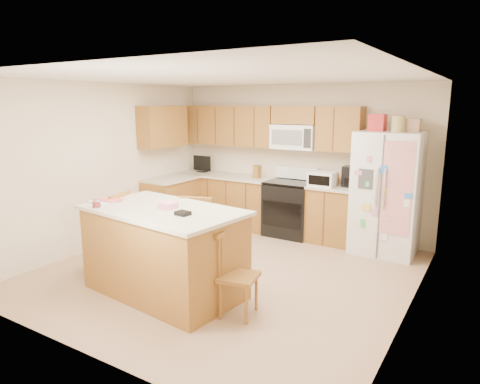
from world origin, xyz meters
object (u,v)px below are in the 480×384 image
Objects in this scene: refrigerator at (387,192)px; island at (164,251)px; windsor_chair_back at (200,235)px; windsor_chair_right at (237,276)px; windsor_chair_left at (112,235)px; stove at (290,207)px.

refrigerator is 3.36m from island.
windsor_chair_back reaches higher than windsor_chair_right.
refrigerator is 2.24× the size of windsor_chair_right.
windsor_chair_right is at bearing -1.12° from island.
refrigerator reaches higher than windsor_chair_left.
refrigerator is 2.96m from windsor_chair_right.
refrigerator is at bearing 56.27° from island.
island is 2.17× the size of windsor_chair_right.
stove is 1.24× the size of windsor_chair_right.
refrigerator is at bearing 46.92° from windsor_chair_back.
refrigerator reaches higher than stove.
stove is at bearing 64.64° from windsor_chair_left.
windsor_chair_back is (0.97, 0.63, -0.02)m from windsor_chair_left.
refrigerator reaches higher than island.
windsor_chair_right is (1.00, -0.02, -0.08)m from island.
windsor_chair_right is (0.72, -2.86, -0.04)m from stove.
island is at bearing -86.97° from windsor_chair_back.
windsor_chair_back is (-0.32, -2.09, 0.02)m from stove.
stove is 1.63m from refrigerator.
refrigerator is at bearing -2.30° from stove.
windsor_chair_left is at bearing -146.90° from windsor_chair_back.
island is 0.75m from windsor_chair_back.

